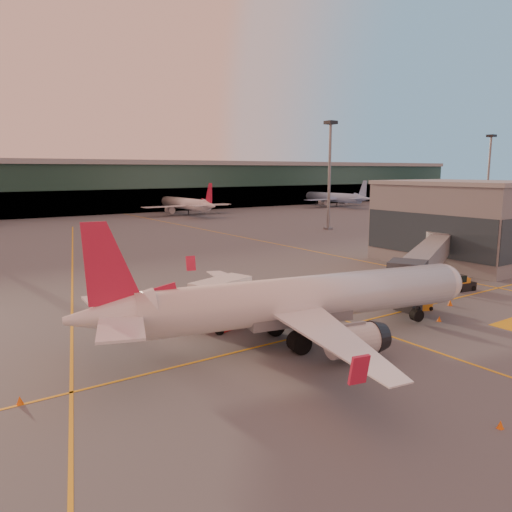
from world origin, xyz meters
TOP-DOWN VIEW (x-y plane):
  - ground at (0.00, 0.00)m, footprint 600.00×600.00m
  - taxi_markings at (-7.32, 44.49)m, footprint 100.12×173.00m
  - terminal at (0.00, 141.79)m, footprint 400.00×20.00m
  - gate_building at (41.93, 17.93)m, footprint 18.40×22.40m
  - mast_east_near at (55.00, 62.00)m, footprint 2.40×2.40m
  - mast_east_far at (130.00, 66.00)m, footprint 2.40×2.40m
  - main_airplane at (-2.66, 4.24)m, footprint 35.29×32.08m
  - jet_bridge at (23.54, 10.37)m, footprint 27.39×16.61m
  - catering_truck at (-5.75, 10.98)m, footprint 6.29×4.07m
  - gpu_cart at (14.24, 4.22)m, footprint 2.04×1.65m
  - pushback_tug at (25.21, 6.85)m, footprint 3.34×2.21m
  - cone_nose at (18.05, 3.57)m, footprint 0.50×0.50m
  - cone_tail at (-23.76, 5.09)m, footprint 0.43×0.43m
  - cone_wing_right at (-2.33, -13.38)m, footprint 0.38×0.38m
  - cone_fwd at (12.22, 0.80)m, footprint 0.40×0.40m

SIDE VIEW (x-z plane):
  - ground at x=0.00m, z-range 0.00..0.00m
  - taxi_markings at x=-7.32m, z-range 0.00..0.01m
  - cone_wing_right at x=-2.33m, z-range -0.01..0.47m
  - cone_fwd at x=12.22m, z-range -0.01..0.51m
  - cone_tail at x=-23.76m, z-range -0.01..0.54m
  - cone_nose at x=18.05m, z-range -0.01..0.63m
  - gpu_cart at x=14.24m, z-range -0.01..1.03m
  - pushback_tug at x=25.21m, z-range -0.15..1.44m
  - catering_truck at x=-5.75m, z-range 0.31..4.82m
  - main_airplane at x=-2.66m, z-range -1.88..8.85m
  - jet_bridge at x=23.54m, z-range 1.01..6.49m
  - gate_building at x=41.93m, z-range -0.01..12.59m
  - terminal at x=0.00m, z-range -0.04..17.56m
  - mast_east_near at x=55.00m, z-range 2.06..27.66m
  - mast_east_far at x=130.00m, z-range 2.06..27.66m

